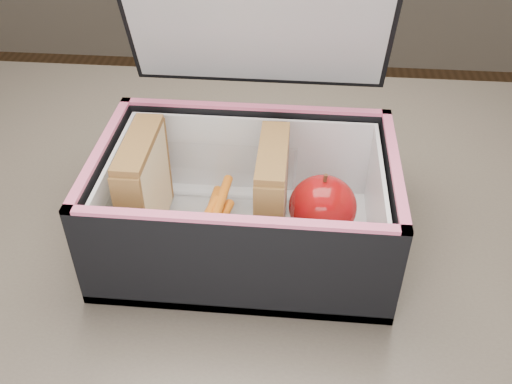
# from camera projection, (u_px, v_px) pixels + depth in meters

# --- Properties ---
(kitchen_table) EXTENTS (1.20, 0.80, 0.75)m
(kitchen_table) POSITION_uv_depth(u_px,v_px,m) (254.00, 288.00, 0.70)
(kitchen_table) COLOR #63584A
(kitchen_table) RESTS_ON ground
(lunch_bag) EXTENTS (0.30, 0.27, 0.30)m
(lunch_bag) POSITION_uv_depth(u_px,v_px,m) (246.00, 194.00, 0.59)
(lunch_bag) COLOR black
(lunch_bag) RESTS_ON kitchen_table
(plastic_tub) EXTENTS (0.18, 0.13, 0.07)m
(plastic_tub) POSITION_uv_depth(u_px,v_px,m) (209.00, 207.00, 0.60)
(plastic_tub) COLOR white
(plastic_tub) RESTS_ON lunch_bag
(sandwich_left) EXTENTS (0.03, 0.10, 0.11)m
(sandwich_left) POSITION_uv_depth(u_px,v_px,m) (145.00, 187.00, 0.59)
(sandwich_left) COLOR beige
(sandwich_left) RESTS_ON plastic_tub
(sandwich_right) EXTENTS (0.03, 0.10, 0.11)m
(sandwich_right) POSITION_uv_depth(u_px,v_px,m) (272.00, 194.00, 0.58)
(sandwich_right) COLOR beige
(sandwich_right) RESTS_ON plastic_tub
(carrot_sticks) EXTENTS (0.04, 0.13, 0.03)m
(carrot_sticks) POSITION_uv_depth(u_px,v_px,m) (212.00, 218.00, 0.61)
(carrot_sticks) COLOR orange
(carrot_sticks) RESTS_ON plastic_tub
(paper_napkin) EXTENTS (0.09, 0.09, 0.01)m
(paper_napkin) POSITION_uv_depth(u_px,v_px,m) (318.00, 233.00, 0.62)
(paper_napkin) COLOR white
(paper_napkin) RESTS_ON lunch_bag
(red_apple) EXTENTS (0.08, 0.08, 0.08)m
(red_apple) POSITION_uv_depth(u_px,v_px,m) (323.00, 207.00, 0.59)
(red_apple) COLOR maroon
(red_apple) RESTS_ON paper_napkin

